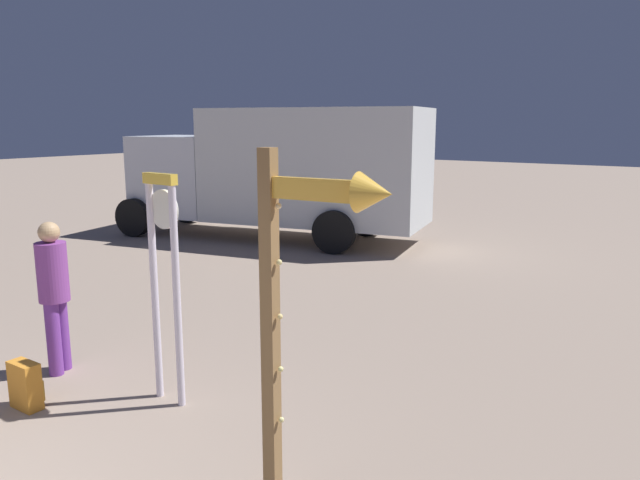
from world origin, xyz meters
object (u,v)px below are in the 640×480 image
(backpack, at_px, (26,386))
(standing_clock, at_px, (165,268))
(person_near_clock, at_px, (54,290))
(arrow_sign, at_px, (305,277))
(box_truck_near, at_px, (283,169))

(backpack, bearing_deg, standing_clock, 41.08)
(standing_clock, bearing_deg, person_near_clock, -172.56)
(arrow_sign, xyz_separation_m, backpack, (-3.09, -0.23, -1.46))
(box_truck_near, bearing_deg, arrow_sign, -51.66)
(standing_clock, xyz_separation_m, arrow_sign, (2.08, -0.65, 0.35))
(standing_clock, distance_m, backpack, 1.74)
(arrow_sign, bearing_deg, box_truck_near, 128.34)
(standing_clock, relative_size, box_truck_near, 0.30)
(backpack, bearing_deg, person_near_clock, 127.10)
(backpack, bearing_deg, arrow_sign, 4.24)
(standing_clock, xyz_separation_m, backpack, (-1.01, -0.88, -1.11))
(standing_clock, height_order, box_truck_near, box_truck_near)
(standing_clock, distance_m, arrow_sign, 2.21)
(person_near_clock, distance_m, box_truck_near, 7.97)
(arrow_sign, height_order, person_near_clock, arrow_sign)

